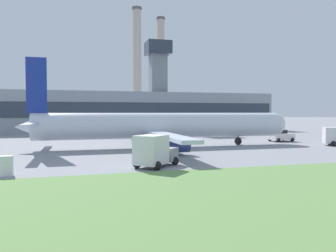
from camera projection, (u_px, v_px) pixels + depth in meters
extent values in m
plane|color=gray|center=(174.00, 146.00, 43.01)|extent=(400.00, 400.00, 0.00)
cube|color=#8C939E|center=(132.00, 112.00, 75.87)|extent=(66.69, 11.00, 8.86)
cube|color=#2D3847|center=(136.00, 110.00, 70.51)|extent=(65.35, 0.16, 3.19)
cube|color=slate|center=(158.00, 93.00, 77.36)|extent=(3.72, 3.72, 17.93)
cube|color=#283342|center=(158.00, 48.00, 76.91)|extent=(5.58, 5.58, 2.97)
cylinder|color=#B2A899|center=(137.00, 68.00, 106.30)|extent=(2.72, 2.72, 37.38)
cylinder|color=#4C4C51|center=(137.00, 9.00, 105.48)|extent=(3.13, 3.13, 0.82)
cylinder|color=#B2A899|center=(161.00, 73.00, 111.64)|extent=(2.53, 2.53, 35.75)
cylinder|color=#4C4C51|center=(161.00, 18.00, 110.86)|extent=(2.91, 2.91, 0.76)
cylinder|color=silver|center=(165.00, 125.00, 41.09)|extent=(31.34, 3.17, 3.17)
sphere|color=silver|center=(274.00, 124.00, 45.28)|extent=(3.01, 3.01, 3.01)
cone|color=silver|center=(31.00, 127.00, 36.90)|extent=(3.49, 3.01, 3.01)
cube|color=navy|center=(36.00, 85.00, 36.88)|extent=(2.22, 0.24, 6.26)
cube|color=silver|center=(31.00, 124.00, 32.95)|extent=(0.88, 8.45, 0.20)
cube|color=silver|center=(40.00, 122.00, 41.09)|extent=(0.88, 8.45, 0.20)
cube|color=silver|center=(169.00, 136.00, 33.32)|extent=(1.96, 14.08, 0.36)
cube|color=silver|center=(141.00, 129.00, 48.09)|extent=(1.96, 14.08, 0.36)
cylinder|color=navy|center=(173.00, 145.00, 33.20)|extent=(3.37, 1.50, 1.50)
cylinder|color=navy|center=(143.00, 135.00, 48.45)|extent=(3.37, 1.50, 1.50)
cylinder|color=#59595B|center=(238.00, 136.00, 43.88)|extent=(0.20, 0.20, 1.43)
sphere|color=black|center=(238.00, 141.00, 43.91)|extent=(0.98, 0.98, 0.98)
cylinder|color=#59595B|center=(144.00, 139.00, 38.21)|extent=(0.20, 0.20, 1.43)
sphere|color=black|center=(144.00, 145.00, 38.24)|extent=(0.98, 0.98, 0.98)
cylinder|color=#59595B|center=(137.00, 137.00, 42.42)|extent=(0.20, 0.20, 1.43)
sphere|color=black|center=(137.00, 142.00, 42.45)|extent=(0.98, 0.98, 0.98)
cube|color=white|center=(281.00, 136.00, 49.09)|extent=(3.66, 2.37, 0.96)
cube|color=black|center=(281.00, 131.00, 49.06)|extent=(1.33, 1.58, 0.50)
sphere|color=black|center=(292.00, 140.00, 48.55)|extent=(0.62, 0.62, 0.62)
sphere|color=black|center=(283.00, 139.00, 50.47)|extent=(0.62, 0.62, 0.62)
sphere|color=black|center=(278.00, 140.00, 47.74)|extent=(0.62, 0.62, 0.62)
sphere|color=black|center=(270.00, 139.00, 49.66)|extent=(0.62, 0.62, 0.62)
cube|color=gray|center=(165.00, 154.00, 27.50)|extent=(2.37, 2.37, 1.11)
cube|color=silver|center=(151.00, 150.00, 25.65)|extent=(3.08, 3.08, 2.27)
sphere|color=black|center=(175.00, 161.00, 27.16)|extent=(0.70, 0.70, 0.70)
sphere|color=black|center=(156.00, 159.00, 28.07)|extent=(0.70, 0.70, 0.70)
sphere|color=black|center=(157.00, 166.00, 24.71)|extent=(0.70, 0.70, 0.70)
sphere|color=black|center=(137.00, 164.00, 25.62)|extent=(0.70, 0.70, 0.70)
sphere|color=black|center=(333.00, 144.00, 42.09)|extent=(0.70, 0.70, 0.70)
sphere|color=black|center=(330.00, 142.00, 43.87)|extent=(0.70, 0.70, 0.70)
cube|color=silver|center=(6.00, 166.00, 22.50)|extent=(0.80, 0.59, 1.39)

